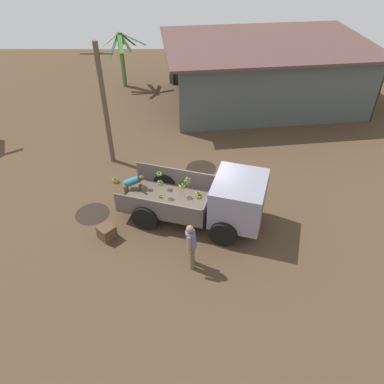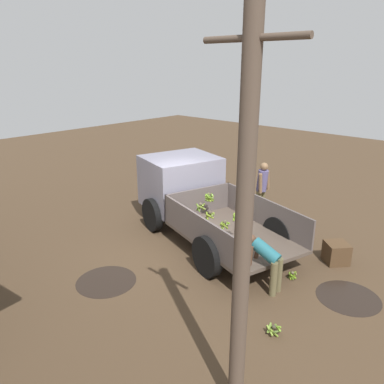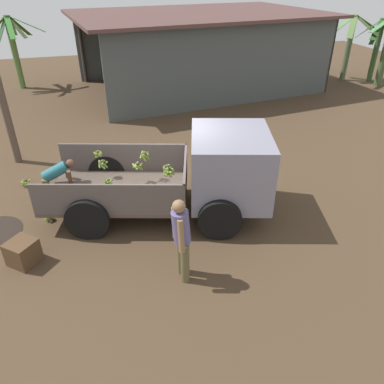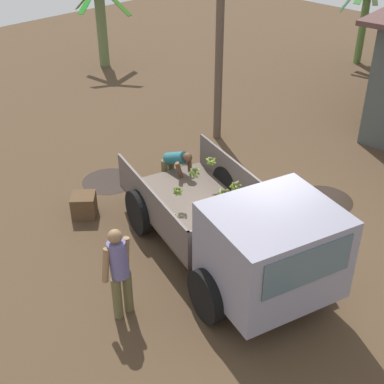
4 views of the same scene
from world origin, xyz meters
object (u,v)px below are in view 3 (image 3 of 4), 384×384
(person_worker_loading, at_px, (56,178))
(wooden_crate_0, at_px, (23,252))
(person_foreground_visitor, at_px, (181,236))
(banana_bunch_on_ground_1, at_px, (26,182))
(banana_bunch_on_ground_0, at_px, (48,217))
(cargo_truck, at_px, (207,171))

(person_worker_loading, relative_size, wooden_crate_0, 2.23)
(person_foreground_visitor, distance_m, banana_bunch_on_ground_1, 5.33)
(banana_bunch_on_ground_0, relative_size, banana_bunch_on_ground_1, 0.82)
(person_foreground_visitor, relative_size, person_worker_loading, 1.52)
(person_foreground_visitor, bearing_deg, banana_bunch_on_ground_0, -49.62)
(cargo_truck, height_order, person_foreground_visitor, cargo_truck)
(person_worker_loading, xyz_separation_m, wooden_crate_0, (-0.63, -2.03, -0.44))
(person_foreground_visitor, bearing_deg, wooden_crate_0, -26.58)
(banana_bunch_on_ground_0, relative_size, wooden_crate_0, 0.44)
(banana_bunch_on_ground_0, distance_m, banana_bunch_on_ground_1, 1.89)
(banana_bunch_on_ground_0, distance_m, wooden_crate_0, 1.38)
(person_foreground_visitor, height_order, wooden_crate_0, person_foreground_visitor)
(person_worker_loading, bearing_deg, wooden_crate_0, -108.89)
(banana_bunch_on_ground_0, xyz_separation_m, banana_bunch_on_ground_1, (-0.62, 1.79, 0.01))
(banana_bunch_on_ground_0, bearing_deg, wooden_crate_0, -106.31)
(cargo_truck, relative_size, wooden_crate_0, 10.70)
(cargo_truck, relative_size, banana_bunch_on_ground_0, 24.55)
(cargo_truck, xyz_separation_m, wooden_crate_0, (-3.92, -0.76, -0.78))
(banana_bunch_on_ground_0, bearing_deg, cargo_truck, -9.06)
(cargo_truck, bearing_deg, banana_bunch_on_ground_1, 166.83)
(cargo_truck, distance_m, wooden_crate_0, 4.06)
(cargo_truck, bearing_deg, person_worker_loading, 175.17)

